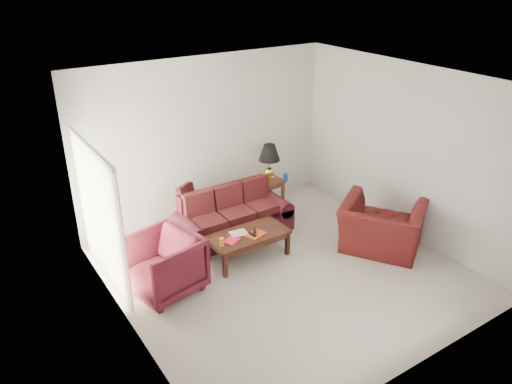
# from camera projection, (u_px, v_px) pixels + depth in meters

# --- Properties ---
(floor) EXTENTS (5.00, 5.00, 0.00)m
(floor) POSITION_uv_depth(u_px,v_px,m) (285.00, 271.00, 7.89)
(floor) COLOR beige
(floor) RESTS_ON ground
(blinds) EXTENTS (0.10, 2.00, 2.16)m
(blinds) POSITION_uv_depth(u_px,v_px,m) (100.00, 218.00, 7.21)
(blinds) COLOR silver
(blinds) RESTS_ON ground
(sofa) EXTENTS (2.15, 1.10, 0.84)m
(sofa) POSITION_uv_depth(u_px,v_px,m) (234.00, 214.00, 8.74)
(sofa) COLOR black
(sofa) RESTS_ON ground
(throw_pillow) EXTENTS (0.41, 0.33, 0.39)m
(throw_pillow) POSITION_uv_depth(u_px,v_px,m) (186.00, 195.00, 8.91)
(throw_pillow) COLOR black
(throw_pillow) RESTS_ON sofa
(end_table) EXTENTS (0.53, 0.53, 0.56)m
(end_table) POSITION_uv_depth(u_px,v_px,m) (268.00, 193.00, 9.89)
(end_table) COLOR brown
(end_table) RESTS_ON ground
(table_lamp) EXTENTS (0.49, 0.49, 0.70)m
(table_lamp) POSITION_uv_depth(u_px,v_px,m) (269.00, 162.00, 9.69)
(table_lamp) COLOR #E9C548
(table_lamp) RESTS_ON end_table
(clock) EXTENTS (0.13, 0.06, 0.13)m
(clock) POSITION_uv_depth(u_px,v_px,m) (265.00, 182.00, 9.51)
(clock) COLOR silver
(clock) RESTS_ON end_table
(blue_canister) EXTENTS (0.10, 0.10, 0.14)m
(blue_canister) POSITION_uv_depth(u_px,v_px,m) (285.00, 177.00, 9.71)
(blue_canister) COLOR #193BA6
(blue_canister) RESTS_ON end_table
(picture_frame) EXTENTS (0.17, 0.19, 0.06)m
(picture_frame) POSITION_uv_depth(u_px,v_px,m) (256.00, 175.00, 9.75)
(picture_frame) COLOR silver
(picture_frame) RESTS_ON end_table
(floor_lamp) EXTENTS (0.34, 0.34, 1.60)m
(floor_lamp) POSITION_uv_depth(u_px,v_px,m) (105.00, 211.00, 8.03)
(floor_lamp) COLOR white
(floor_lamp) RESTS_ON ground
(armchair_left) EXTENTS (1.17, 1.15, 0.90)m
(armchair_left) POSITION_uv_depth(u_px,v_px,m) (163.00, 265.00, 7.24)
(armchair_left) COLOR #49101B
(armchair_left) RESTS_ON ground
(armchair_right) EXTENTS (1.66, 1.71, 0.85)m
(armchair_right) POSITION_uv_depth(u_px,v_px,m) (381.00, 227.00, 8.32)
(armchair_right) COLOR #400F0E
(armchair_right) RESTS_ON ground
(coffee_table) EXTENTS (1.45, 1.08, 0.46)m
(coffee_table) POSITION_uv_depth(u_px,v_px,m) (248.00, 246.00, 8.16)
(coffee_table) COLOR black
(coffee_table) RESTS_ON ground
(magazine_red) EXTENTS (0.31, 0.28, 0.01)m
(magazine_red) POSITION_uv_depth(u_px,v_px,m) (232.00, 241.00, 7.84)
(magazine_red) COLOR red
(magazine_red) RESTS_ON coffee_table
(magazine_white) EXTENTS (0.29, 0.23, 0.02)m
(magazine_white) POSITION_uv_depth(u_px,v_px,m) (239.00, 233.00, 8.06)
(magazine_white) COLOR silver
(magazine_white) RESTS_ON coffee_table
(magazine_orange) EXTENTS (0.35, 0.30, 0.02)m
(magazine_orange) POSITION_uv_depth(u_px,v_px,m) (256.00, 234.00, 8.02)
(magazine_orange) COLOR #CA4317
(magazine_orange) RESTS_ON coffee_table
(remote_a) EXTENTS (0.07, 0.17, 0.02)m
(remote_a) POSITION_uv_depth(u_px,v_px,m) (252.00, 234.00, 7.98)
(remote_a) COLOR black
(remote_a) RESTS_ON coffee_table
(remote_b) EXTENTS (0.14, 0.18, 0.02)m
(remote_b) POSITION_uv_depth(u_px,v_px,m) (255.00, 230.00, 8.09)
(remote_b) COLOR black
(remote_b) RESTS_ON coffee_table
(yellow_glass) EXTENTS (0.09, 0.09, 0.13)m
(yellow_glass) POSITION_uv_depth(u_px,v_px,m) (222.00, 242.00, 7.69)
(yellow_glass) COLOR gold
(yellow_glass) RESTS_ON coffee_table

